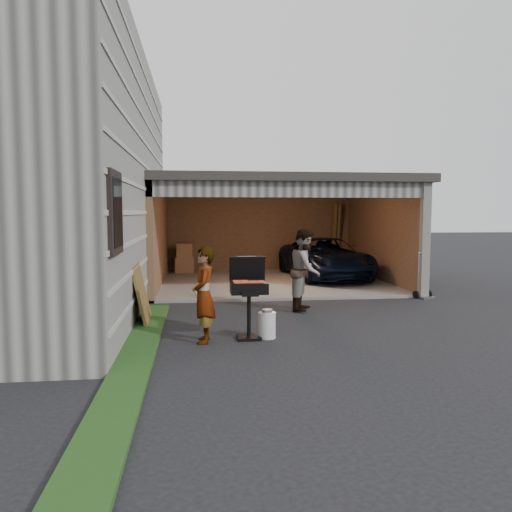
# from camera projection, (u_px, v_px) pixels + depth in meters

# --- Properties ---
(ground) EXTENTS (80.00, 80.00, 0.00)m
(ground) POSITION_uv_depth(u_px,v_px,m) (288.00, 341.00, 7.80)
(ground) COLOR black
(ground) RESTS_ON ground
(groundcover_strip) EXTENTS (0.50, 8.00, 0.06)m
(groundcover_strip) POSITION_uv_depth(u_px,v_px,m) (134.00, 363.00, 6.54)
(groundcover_strip) COLOR #193814
(groundcover_strip) RESTS_ON ground
(garage) EXTENTS (6.80, 6.30, 2.90)m
(garage) POSITION_uv_depth(u_px,v_px,m) (272.00, 217.00, 14.45)
(garage) COLOR #605E59
(garage) RESTS_ON ground
(minivan) EXTENTS (2.28, 4.40, 1.18)m
(minivan) POSITION_uv_depth(u_px,v_px,m) (325.00, 260.00, 14.86)
(minivan) COLOR black
(minivan) RESTS_ON ground
(woman) EXTENTS (0.37, 0.55, 1.48)m
(woman) POSITION_uv_depth(u_px,v_px,m) (204.00, 295.00, 7.65)
(woman) COLOR #99B1C0
(woman) RESTS_ON ground
(man) EXTENTS (0.89, 0.99, 1.67)m
(man) POSITION_uv_depth(u_px,v_px,m) (306.00, 270.00, 10.20)
(man) COLOR #50241F
(man) RESTS_ON ground
(bbq_grill) EXTENTS (0.58, 0.51, 1.29)m
(bbq_grill) POSITION_uv_depth(u_px,v_px,m) (249.00, 290.00, 7.89)
(bbq_grill) COLOR black
(bbq_grill) RESTS_ON ground
(propane_tank) EXTENTS (0.34, 0.34, 0.42)m
(propane_tank) POSITION_uv_depth(u_px,v_px,m) (267.00, 325.00, 7.96)
(propane_tank) COLOR silver
(propane_tank) RESTS_ON ground
(plywood_panel) EXTENTS (0.27, 0.97, 1.07)m
(plywood_panel) POSITION_uv_depth(u_px,v_px,m) (142.00, 294.00, 8.95)
(plywood_panel) COLOR brown
(plywood_panel) RESTS_ON ground
(hand_truck) EXTENTS (0.49, 0.44, 1.09)m
(hand_truck) POSITION_uv_depth(u_px,v_px,m) (424.00, 289.00, 11.68)
(hand_truck) COLOR slate
(hand_truck) RESTS_ON ground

